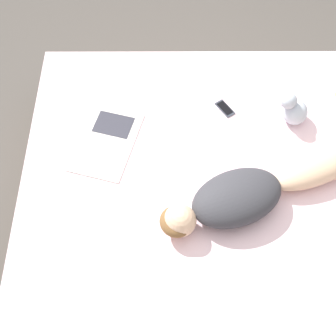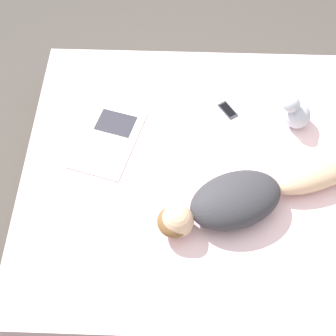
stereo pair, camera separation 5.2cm
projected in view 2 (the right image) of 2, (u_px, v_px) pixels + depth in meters
ground_plane at (206, 210)px, 3.23m from camera, size 12.00×12.00×0.00m
bed at (209, 191)px, 3.00m from camera, size 2.00×2.31×0.54m
person at (252, 194)px, 2.58m from camera, size 0.68×1.25×0.19m
open_magazine at (108, 139)px, 2.88m from camera, size 0.60×0.46×0.01m
cell_phone at (228, 110)px, 3.00m from camera, size 0.15×0.13×0.01m
plush_toy at (296, 113)px, 2.87m from camera, size 0.17×0.19×0.23m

